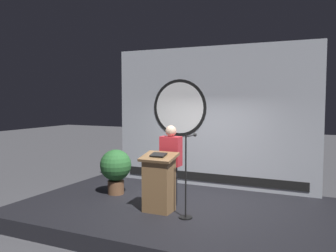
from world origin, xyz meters
name	(u,v)px	position (x,y,z in m)	size (l,w,h in m)	color
ground_plane	(181,222)	(0.00, 0.00, 0.00)	(40.00, 40.00, 0.00)	#4C4C51
stage_platform	(181,214)	(0.00, 0.00, 0.15)	(6.40, 4.00, 0.30)	black
banner_display	(210,117)	(-0.03, 1.85, 1.97)	(4.98, 0.12, 3.36)	#B2B7C1
podium	(159,183)	(-0.26, -0.44, 0.84)	(0.64, 0.50, 1.11)	olive
speaker_person	(171,165)	(-0.24, 0.04, 1.11)	(0.40, 0.26, 1.60)	black
microphone_stand	(187,188)	(0.34, -0.53, 0.84)	(0.24, 0.60, 1.50)	black
potted_plant	(116,167)	(-1.69, 0.27, 0.90)	(0.69, 0.69, 1.00)	brown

